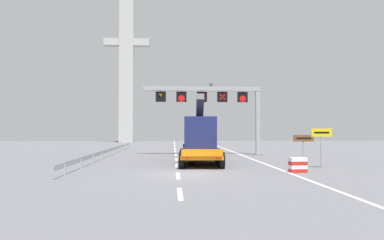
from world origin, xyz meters
name	(u,v)px	position (x,y,z in m)	size (l,w,h in m)	color
ground	(185,174)	(0.00, 0.00, 0.00)	(112.00, 112.00, 0.00)	#5B5B60
lane_markings	(175,150)	(-0.42, 22.57, 0.01)	(0.20, 59.75, 0.01)	silver
edge_line_right	(246,157)	(6.20, 12.00, 0.01)	(0.20, 63.00, 0.01)	silver
overhead_lane_gantry	(215,99)	(3.59, 14.19, 5.67)	(12.11, 0.90, 7.27)	#9EA0A5
heavy_haul_truck_orange	(199,136)	(1.57, 9.98, 1.99)	(3.64, 14.16, 5.30)	orange
exit_sign_yellow	(321,138)	(9.25, 2.39, 2.01)	(1.42, 0.15, 2.66)	#9EA0A5
tourist_info_sign_brown	(304,142)	(9.15, 5.23, 1.67)	(1.58, 0.15, 2.17)	#9EA0A5
crash_barrier_striped	(298,165)	(6.80, 0.24, 0.45)	(1.04, 0.58, 0.90)	red
guardrail_left	(109,151)	(-6.80, 12.79, 0.56)	(0.13, 29.57, 0.76)	#999EA3
bridge_pylon_distant	(127,60)	(-10.02, 48.12, 16.61)	(9.00, 2.00, 32.45)	#B7B7B2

